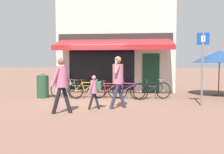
# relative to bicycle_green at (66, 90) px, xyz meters

# --- Properties ---
(ground_plane) EXTENTS (160.00, 160.00, 0.00)m
(ground_plane) POSITION_rel_bicycle_green_xyz_m (1.32, -0.41, -0.38)
(ground_plane) COLOR brown
(shop_front) EXTENTS (6.47, 4.63, 6.17)m
(shop_front) POSITION_rel_bicycle_green_xyz_m (2.05, 3.56, 2.69)
(shop_front) COLOR beige
(shop_front) RESTS_ON ground_plane
(bike_rack_rail) EXTENTS (4.30, 0.04, 0.57)m
(bike_rack_rail) POSITION_rel_bicycle_green_xyz_m (1.93, 0.14, 0.10)
(bike_rack_rail) COLOR #47494F
(bike_rack_rail) RESTS_ON ground_plane
(bicycle_green) EXTENTS (1.71, 0.63, 0.88)m
(bicycle_green) POSITION_rel_bicycle_green_xyz_m (0.00, 0.00, 0.00)
(bicycle_green) COLOR black
(bicycle_green) RESTS_ON ground_plane
(bicycle_orange) EXTENTS (1.77, 0.71, 0.87)m
(bicycle_orange) POSITION_rel_bicycle_green_xyz_m (0.96, 0.10, -0.00)
(bicycle_orange) COLOR black
(bicycle_orange) RESTS_ON ground_plane
(bicycle_red) EXTENTS (1.67, 0.52, 0.84)m
(bicycle_red) POSITION_rel_bicycle_green_xyz_m (1.95, 0.04, -0.02)
(bicycle_red) COLOR black
(bicycle_red) RESTS_ON ground_plane
(bicycle_purple) EXTENTS (1.70, 0.52, 0.86)m
(bicycle_purple) POSITION_rel_bicycle_green_xyz_m (2.74, 0.01, -0.01)
(bicycle_purple) COLOR black
(bicycle_purple) RESTS_ON ground_plane
(bicycle_black) EXTENTS (1.74, 0.79, 0.88)m
(bicycle_black) POSITION_rel_bicycle_green_xyz_m (3.87, -0.02, 0.01)
(bicycle_black) COLOR black
(bicycle_black) RESTS_ON ground_plane
(pedestrian_adult) EXTENTS (0.60, 0.68, 1.84)m
(pedestrian_adult) POSITION_rel_bicycle_green_xyz_m (2.49, -2.10, 0.74)
(pedestrian_adult) COLOR #282D47
(pedestrian_adult) RESTS_ON ground_plane
(pedestrian_child) EXTENTS (0.47, 0.36, 1.18)m
(pedestrian_child) POSITION_rel_bicycle_green_xyz_m (1.72, -2.34, 0.35)
(pedestrian_child) COLOR black
(pedestrian_child) RESTS_ON ground_plane
(pedestrian_second_adult) EXTENTS (0.64, 0.54, 1.76)m
(pedestrian_second_adult) POSITION_rel_bicycle_green_xyz_m (0.78, -3.05, 0.68)
(pedestrian_second_adult) COLOR black
(pedestrian_second_adult) RESTS_ON ground_plane
(litter_bin) EXTENTS (0.54, 0.54, 1.12)m
(litter_bin) POSITION_rel_bicycle_green_xyz_m (-1.10, -0.03, 0.18)
(litter_bin) COLOR #23472D
(litter_bin) RESTS_ON ground_plane
(parking_sign) EXTENTS (0.44, 0.07, 2.76)m
(parking_sign) POSITION_rel_bicycle_green_xyz_m (5.57, -1.37, 1.29)
(parking_sign) COLOR slate
(parking_sign) RESTS_ON ground_plane
(cafe_parasol) EXTENTS (2.59, 2.59, 2.20)m
(cafe_parasol) POSITION_rel_bicycle_green_xyz_m (7.17, 1.25, 1.52)
(cafe_parasol) COLOR #4C3D2D
(cafe_parasol) RESTS_ON ground_plane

